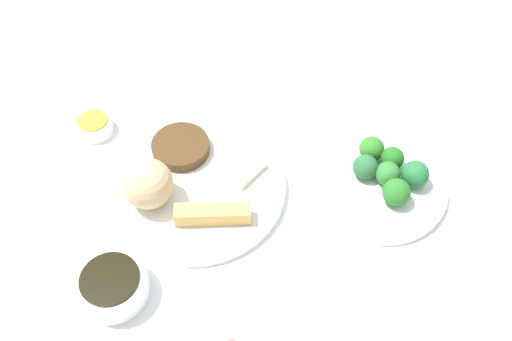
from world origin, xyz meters
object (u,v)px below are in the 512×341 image
at_px(main_plate, 197,186).
at_px(broccoli_plate, 377,185).
at_px(soy_sauce_bowl, 113,286).
at_px(sauce_ramekin_hot_mustard, 94,126).

height_order(main_plate, broccoli_plate, main_plate).
xyz_separation_m(main_plate, soy_sauce_bowl, (-0.19, -0.11, 0.01)).
bearing_deg(sauce_ramekin_hot_mustard, main_plate, -65.12).
bearing_deg(soy_sauce_bowl, sauce_ramekin_hot_mustard, 74.04).
relative_size(soy_sauce_bowl, sauce_ramekin_hot_mustard, 1.60).
bearing_deg(sauce_ramekin_hot_mustard, soy_sauce_bowl, -105.96).
height_order(main_plate, soy_sauce_bowl, soy_sauce_bowl).
distance_m(broccoli_plate, sauce_ramekin_hot_mustard, 0.51).
relative_size(broccoli_plate, sauce_ramekin_hot_mustard, 3.54).
distance_m(main_plate, broccoli_plate, 0.30).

